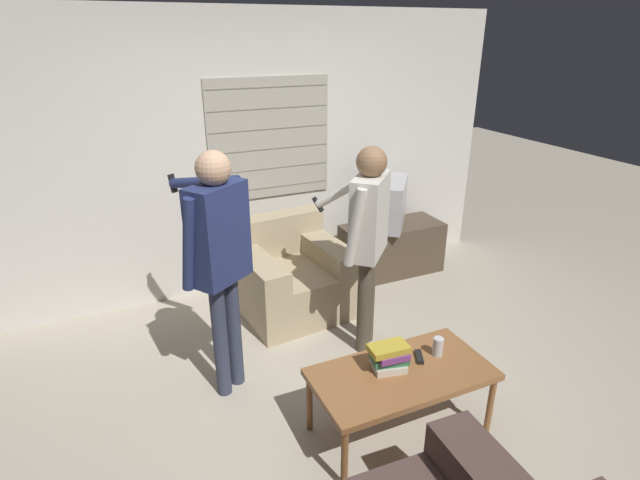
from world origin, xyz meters
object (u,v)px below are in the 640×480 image
at_px(book_stack, 389,356).
at_px(armchair_beige, 290,276).
at_px(tv, 394,203).
at_px(person_right_standing, 368,226).
at_px(spare_remote, 419,357).
at_px(soda_can, 438,346).
at_px(coffee_table, 402,377).
at_px(person_left_standing, 218,247).

bearing_deg(book_stack, armchair_beige, 90.27).
relative_size(tv, person_right_standing, 0.39).
bearing_deg(tv, spare_remote, 10.16).
height_order(tv, soda_can, tv).
relative_size(person_right_standing, soda_can, 12.82).
height_order(book_stack, spare_remote, book_stack).
bearing_deg(coffee_table, book_stack, 128.81).
distance_m(book_stack, spare_remote, 0.23).
bearing_deg(soda_can, book_stack, 177.40).
distance_m(armchair_beige, spare_remote, 1.67).
height_order(tv, person_left_standing, person_left_standing).
relative_size(armchair_beige, book_stack, 3.84).
bearing_deg(person_left_standing, coffee_table, -79.07).
relative_size(armchair_beige, tv, 1.58).
xyz_separation_m(coffee_table, spare_remote, (0.17, 0.07, 0.05)).
distance_m(person_left_standing, soda_can, 1.52).
bearing_deg(coffee_table, person_right_standing, 74.42).
bearing_deg(tv, soda_can, 13.40).
bearing_deg(coffee_table, armchair_beige, 92.10).
xyz_separation_m(person_left_standing, soda_can, (1.16, -0.81, -0.57)).
height_order(armchair_beige, tv, tv).
relative_size(person_right_standing, spare_remote, 12.03).
relative_size(person_right_standing, book_stack, 6.18).
xyz_separation_m(coffee_table, book_stack, (-0.06, 0.07, 0.12)).
xyz_separation_m(person_left_standing, person_right_standing, (1.12, 0.06, -0.06)).
distance_m(coffee_table, person_left_standing, 1.39).
bearing_deg(person_right_standing, spare_remote, -142.60).
distance_m(person_right_standing, spare_remote, 1.03).
relative_size(tv, person_left_standing, 0.37).
height_order(person_left_standing, book_stack, person_left_standing).
xyz_separation_m(person_left_standing, book_stack, (0.81, -0.79, -0.55)).
bearing_deg(person_right_standing, person_left_standing, 136.54).
xyz_separation_m(person_right_standing, soda_can, (0.04, -0.87, -0.51)).
xyz_separation_m(person_left_standing, spare_remote, (1.03, -0.79, -0.62)).
height_order(armchair_beige, spare_remote, armchair_beige).
bearing_deg(spare_remote, armchair_beige, 124.15).
bearing_deg(soda_can, tv, 65.81).
relative_size(armchair_beige, person_right_standing, 0.62).
xyz_separation_m(armchair_beige, spare_remote, (0.23, -1.65, 0.15)).
bearing_deg(spare_remote, tv, 88.71).
height_order(tv, spare_remote, tv).
height_order(coffee_table, spare_remote, spare_remote).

